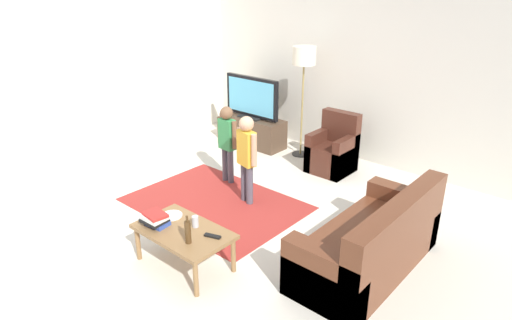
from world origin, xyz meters
TOP-DOWN VIEW (x-y plane):
  - ground at (0.00, 0.00)m, footprint 7.80×7.80m
  - wall_back at (0.00, 3.00)m, footprint 6.00×0.12m
  - wall_left at (-3.00, 0.00)m, footprint 0.12×6.00m
  - area_rug at (-0.45, 0.30)m, footprint 2.20×1.60m
  - tv_stand at (-1.56, 2.30)m, footprint 1.20×0.44m
  - tv at (-1.56, 2.28)m, footprint 1.10×0.28m
  - couch at (1.78, 0.35)m, footprint 0.80×1.80m
  - armchair at (0.12, 2.26)m, footprint 0.60×0.60m
  - floor_lamp at (-0.63, 2.45)m, footprint 0.36×0.36m
  - child_near_tv at (-0.81, 0.91)m, footprint 0.38×0.18m
  - child_center at (-0.17, 0.62)m, footprint 0.39×0.20m
  - coffee_table at (0.29, -0.84)m, footprint 1.00×0.60m
  - book_stack at (0.01, -0.96)m, footprint 0.28×0.23m
  - bottle at (0.51, -0.96)m, footprint 0.06×0.06m
  - tv_remote at (0.61, -0.74)m, footprint 0.18×0.10m
  - soda_can at (0.34, -0.72)m, footprint 0.07×0.07m
  - plate at (-0.01, -0.74)m, footprint 0.22×0.22m

SIDE VIEW (x-z plane):
  - ground at x=0.00m, z-range 0.00..0.00m
  - area_rug at x=-0.45m, z-range 0.00..0.01m
  - tv_stand at x=-1.56m, z-range -0.01..0.49m
  - couch at x=1.78m, z-range -0.14..0.72m
  - armchair at x=0.12m, z-range -0.15..0.75m
  - coffee_table at x=0.29m, z-range 0.16..0.58m
  - plate at x=-0.01m, z-range 0.42..0.44m
  - tv_remote at x=0.61m, z-range 0.42..0.44m
  - soda_can at x=0.34m, z-range 0.42..0.54m
  - book_stack at x=0.01m, z-range 0.42..0.57m
  - bottle at x=0.51m, z-range 0.40..0.68m
  - child_near_tv at x=-0.81m, z-range 0.11..1.24m
  - child_center at x=-0.17m, z-range 0.12..1.30m
  - tv at x=-1.56m, z-range 0.49..1.20m
  - wall_back at x=0.00m, z-range 0.00..2.70m
  - wall_left at x=-3.00m, z-range 0.00..2.70m
  - floor_lamp at x=-0.63m, z-range 0.65..2.43m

